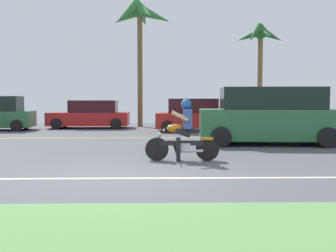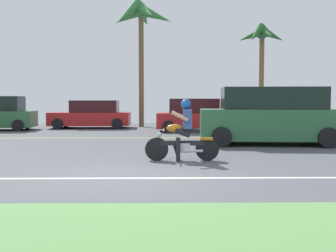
{
  "view_description": "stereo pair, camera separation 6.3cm",
  "coord_description": "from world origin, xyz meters",
  "px_view_note": "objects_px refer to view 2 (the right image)",
  "views": [
    {
      "loc": [
        0.62,
        -7.5,
        1.46
      ],
      "look_at": [
        0.84,
        2.8,
        0.79
      ],
      "focal_mm": 41.99,
      "sensor_mm": 36.0,
      "label": 1
    },
    {
      "loc": [
        0.68,
        -7.5,
        1.46
      ],
      "look_at": [
        0.84,
        2.8,
        0.79
      ],
      "focal_mm": 41.99,
      "sensor_mm": 36.0,
      "label": 2
    }
  ],
  "objects_px": {
    "suv_nearby": "(270,117)",
    "parked_car_3": "(299,115)",
    "motorcyclist": "(183,135)",
    "palm_tree_1": "(262,42)",
    "parked_car_1": "(92,115)",
    "parked_car_2": "(198,116)",
    "palm_tree_0": "(141,21)"
  },
  "relations": [
    {
      "from": "motorcyclist",
      "to": "parked_car_2",
      "type": "xyz_separation_m",
      "value": [
        1.19,
        9.06,
        0.09
      ]
    },
    {
      "from": "suv_nearby",
      "to": "parked_car_2",
      "type": "relative_size",
      "value": 1.2
    },
    {
      "from": "suv_nearby",
      "to": "motorcyclist",
      "type": "bearing_deg",
      "value": -130.88
    },
    {
      "from": "suv_nearby",
      "to": "parked_car_3",
      "type": "xyz_separation_m",
      "value": [
        3.23,
        6.45,
        -0.18
      ]
    },
    {
      "from": "suv_nearby",
      "to": "palm_tree_0",
      "type": "height_order",
      "value": "palm_tree_0"
    },
    {
      "from": "motorcyclist",
      "to": "palm_tree_1",
      "type": "xyz_separation_m",
      "value": [
        5.35,
        13.72,
        4.28
      ]
    },
    {
      "from": "parked_car_3",
      "to": "palm_tree_1",
      "type": "bearing_deg",
      "value": 105.09
    },
    {
      "from": "parked_car_3",
      "to": "parked_car_1",
      "type": "bearing_deg",
      "value": 171.96
    },
    {
      "from": "parked_car_1",
      "to": "palm_tree_1",
      "type": "bearing_deg",
      "value": 12.84
    },
    {
      "from": "parked_car_3",
      "to": "palm_tree_1",
      "type": "relative_size",
      "value": 0.62
    },
    {
      "from": "motorcyclist",
      "to": "parked_car_3",
      "type": "distance_m",
      "value": 11.87
    },
    {
      "from": "parked_car_1",
      "to": "palm_tree_0",
      "type": "bearing_deg",
      "value": 22.1
    },
    {
      "from": "parked_car_2",
      "to": "palm_tree_0",
      "type": "bearing_deg",
      "value": 129.12
    },
    {
      "from": "palm_tree_1",
      "to": "motorcyclist",
      "type": "bearing_deg",
      "value": -111.29
    },
    {
      "from": "palm_tree_0",
      "to": "suv_nearby",
      "type": "bearing_deg",
      "value": -61.95
    },
    {
      "from": "motorcyclist",
      "to": "parked_car_3",
      "type": "xyz_separation_m",
      "value": [
        6.34,
        10.04,
        0.11
      ]
    },
    {
      "from": "suv_nearby",
      "to": "parked_car_3",
      "type": "relative_size",
      "value": 1.3
    },
    {
      "from": "parked_car_2",
      "to": "palm_tree_1",
      "type": "relative_size",
      "value": 0.68
    },
    {
      "from": "parked_car_2",
      "to": "parked_car_3",
      "type": "distance_m",
      "value": 5.25
    },
    {
      "from": "suv_nearby",
      "to": "palm_tree_0",
      "type": "bearing_deg",
      "value": 118.05
    },
    {
      "from": "suv_nearby",
      "to": "palm_tree_1",
      "type": "relative_size",
      "value": 0.81
    },
    {
      "from": "suv_nearby",
      "to": "palm_tree_1",
      "type": "xyz_separation_m",
      "value": [
        2.24,
        10.13,
        3.99
      ]
    },
    {
      "from": "parked_car_2",
      "to": "palm_tree_0",
      "type": "distance_m",
      "value": 6.87
    },
    {
      "from": "parked_car_2",
      "to": "palm_tree_1",
      "type": "xyz_separation_m",
      "value": [
        4.16,
        4.67,
        4.19
      ]
    },
    {
      "from": "parked_car_2",
      "to": "parked_car_3",
      "type": "xyz_separation_m",
      "value": [
        5.16,
        0.98,
        0.02
      ]
    },
    {
      "from": "parked_car_1",
      "to": "palm_tree_0",
      "type": "xyz_separation_m",
      "value": [
        2.58,
        1.05,
        5.19
      ]
    },
    {
      "from": "suv_nearby",
      "to": "parked_car_1",
      "type": "relative_size",
      "value": 1.14
    },
    {
      "from": "motorcyclist",
      "to": "palm_tree_0",
      "type": "relative_size",
      "value": 0.26
    },
    {
      "from": "motorcyclist",
      "to": "suv_nearby",
      "type": "distance_m",
      "value": 4.76
    },
    {
      "from": "parked_car_2",
      "to": "palm_tree_0",
      "type": "relative_size",
      "value": 0.58
    },
    {
      "from": "parked_car_3",
      "to": "palm_tree_0",
      "type": "xyz_separation_m",
      "value": [
        -8.02,
        2.54,
        5.14
      ]
    },
    {
      "from": "parked_car_1",
      "to": "parked_car_2",
      "type": "bearing_deg",
      "value": -24.48
    }
  ]
}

